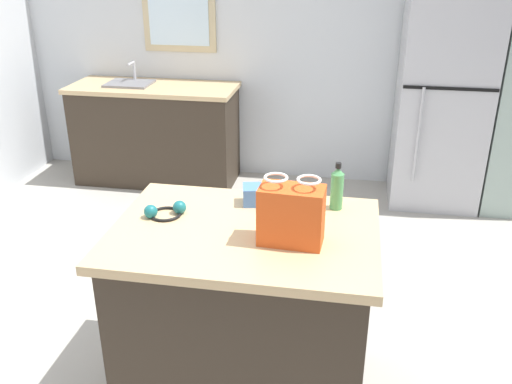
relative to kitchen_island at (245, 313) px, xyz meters
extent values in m
plane|color=#ADA89E|center=(-0.11, 0.25, -0.46)|extent=(6.47, 6.47, 0.00)
cube|color=silver|center=(-0.11, 2.94, 0.84)|extent=(5.16, 0.10, 2.60)
cube|color=#CCB78C|center=(-1.17, 2.89, 1.01)|extent=(0.68, 0.04, 0.60)
cube|color=white|center=(-1.17, 2.87, 1.01)|extent=(0.56, 0.02, 0.48)
cube|color=#33281E|center=(0.00, 0.00, -0.03)|extent=(1.11, 0.77, 0.87)
cube|color=tan|center=(0.00, 0.00, 0.43)|extent=(1.19, 0.85, 0.04)
cube|color=#B7B7BC|center=(1.17, 2.55, 0.40)|extent=(0.72, 0.62, 1.73)
cube|color=black|center=(1.17, 2.24, 0.61)|extent=(0.71, 0.01, 0.02)
cylinder|color=#B7B7BC|center=(0.97, 2.21, 0.23)|extent=(0.02, 0.02, 0.78)
cube|color=#33281E|center=(-1.35, 2.57, -0.02)|extent=(1.47, 0.58, 0.88)
cube|color=tan|center=(-1.35, 2.57, 0.43)|extent=(1.51, 0.62, 0.04)
cube|color=slate|center=(-1.57, 2.57, 0.40)|extent=(0.40, 0.32, 0.14)
cylinder|color=#B7B7BC|center=(-1.57, 2.71, 0.54)|extent=(0.03, 0.03, 0.18)
cylinder|color=#B7B7BC|center=(-1.57, 2.64, 0.63)|extent=(0.02, 0.14, 0.02)
cube|color=#DB511E|center=(0.22, -0.08, 0.58)|extent=(0.28, 0.16, 0.25)
torus|color=white|center=(0.15, -0.08, 0.75)|extent=(0.11, 0.11, 0.01)
torus|color=white|center=(0.29, -0.08, 0.75)|extent=(0.11, 0.11, 0.01)
cube|color=#4775B7|center=(0.01, 0.28, 0.50)|extent=(0.15, 0.14, 0.09)
cylinder|color=#4C9956|center=(0.39, 0.29, 0.54)|extent=(0.06, 0.06, 0.18)
cone|color=#4C9956|center=(0.39, 0.29, 0.65)|extent=(0.06, 0.06, 0.03)
cylinder|color=black|center=(0.39, 0.29, 0.68)|extent=(0.03, 0.03, 0.02)
torus|color=black|center=(-0.39, 0.07, 0.46)|extent=(0.20, 0.20, 0.01)
sphere|color=#19666B|center=(-0.45, 0.04, 0.49)|extent=(0.06, 0.06, 0.06)
sphere|color=#19666B|center=(-0.33, 0.10, 0.49)|extent=(0.06, 0.06, 0.06)
camera|label=1|loc=(0.44, -2.15, 1.62)|focal=38.88mm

